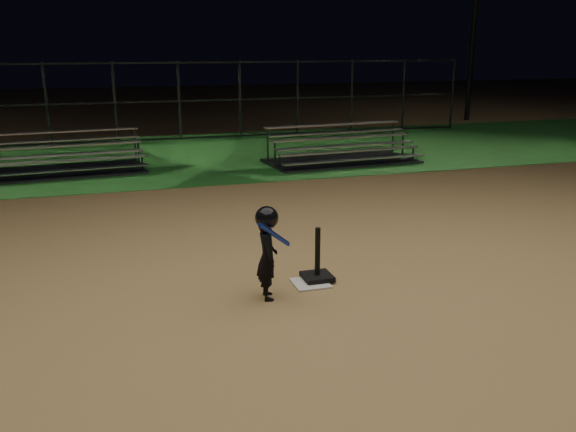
# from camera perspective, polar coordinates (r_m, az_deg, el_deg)

# --- Properties ---
(ground) EXTENTS (80.00, 80.00, 0.00)m
(ground) POSITION_cam_1_polar(r_m,az_deg,el_deg) (7.94, 2.12, -6.41)
(ground) COLOR olive
(ground) RESTS_ON ground
(grass_strip) EXTENTS (60.00, 8.00, 0.01)m
(grass_strip) POSITION_cam_1_polar(r_m,az_deg,el_deg) (17.37, -8.74, 5.71)
(grass_strip) COLOR #1B561C
(grass_strip) RESTS_ON ground
(home_plate) EXTENTS (0.45, 0.45, 0.02)m
(home_plate) POSITION_cam_1_polar(r_m,az_deg,el_deg) (7.93, 2.12, -6.33)
(home_plate) COLOR beige
(home_plate) RESTS_ON ground
(batting_tee) EXTENTS (0.38, 0.38, 0.70)m
(batting_tee) POSITION_cam_1_polar(r_m,az_deg,el_deg) (8.01, 2.77, -5.09)
(batting_tee) COLOR black
(batting_tee) RESTS_ON home_plate
(child_batter) EXTENTS (0.48, 0.53, 1.17)m
(child_batter) POSITION_cam_1_polar(r_m,az_deg,el_deg) (7.31, -1.97, -3.22)
(child_batter) COLOR black
(child_batter) RESTS_ON ground
(bleacher_left) EXTENTS (4.04, 2.23, 0.95)m
(bleacher_left) POSITION_cam_1_polar(r_m,az_deg,el_deg) (15.66, -20.58, 4.49)
(bleacher_left) COLOR #B0B1B5
(bleacher_left) RESTS_ON ground
(bleacher_right) EXTENTS (4.01, 2.16, 0.95)m
(bleacher_right) POSITION_cam_1_polar(r_m,az_deg,el_deg) (16.10, 5.08, 5.72)
(bleacher_right) COLOR silver
(bleacher_right) RESTS_ON ground
(backstop_fence) EXTENTS (20.08, 0.08, 2.50)m
(backstop_fence) POSITION_cam_1_polar(r_m,az_deg,el_deg) (20.16, -10.18, 10.59)
(backstop_fence) COLOR #38383D
(backstop_fence) RESTS_ON ground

